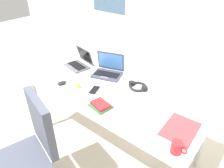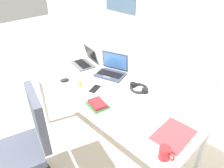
# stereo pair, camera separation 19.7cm
# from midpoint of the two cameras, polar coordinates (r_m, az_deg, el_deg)

# --- Properties ---
(ground_plane) EXTENTS (12.00, 12.00, 0.00)m
(ground_plane) POSITION_cam_midpoint_polar(r_m,az_deg,el_deg) (2.50, -2.34, -16.24)
(ground_plane) COLOR #B7AD9E
(wall_back) EXTENTS (6.00, 0.13, 2.60)m
(wall_back) POSITION_cam_midpoint_polar(r_m,az_deg,el_deg) (2.65, 13.69, 18.89)
(wall_back) COLOR silver
(wall_back) RESTS_ON ground_plane
(desk) EXTENTS (1.80, 0.80, 0.74)m
(desk) POSITION_cam_midpoint_polar(r_m,az_deg,el_deg) (2.04, -2.76, -3.34)
(desk) COLOR white
(desk) RESTS_ON ground_plane
(desk_lamp) EXTENTS (0.12, 0.18, 0.40)m
(desk_lamp) POSITION_cam_midpoint_polar(r_m,az_deg,el_deg) (1.80, 22.83, -1.80)
(desk_lamp) COLOR white
(desk_lamp) RESTS_ON desk
(laptop_front_right) EXTENTS (0.37, 0.33, 0.23)m
(laptop_front_right) POSITION_cam_midpoint_polar(r_m,az_deg,el_deg) (2.27, -3.56, 3.62)
(laptop_front_right) COLOR #33384C
(laptop_front_right) RESTS_ON desk
(laptop_back_right) EXTENTS (0.33, 0.30, 0.21)m
(laptop_back_right) POSITION_cam_midpoint_polar(r_m,az_deg,el_deg) (2.49, -11.23, 5.64)
(laptop_back_right) COLOR #515459
(laptop_back_right) RESTS_ON desk
(computer_mouse) EXTENTS (0.09, 0.11, 0.03)m
(computer_mouse) POSITION_cam_midpoint_polar(r_m,az_deg,el_deg) (2.19, -16.13, 0.19)
(computer_mouse) COLOR black
(computer_mouse) RESTS_ON desk
(cell_phone) EXTENTS (0.11, 0.15, 0.01)m
(cell_phone) POSITION_cam_midpoint_polar(r_m,az_deg,el_deg) (2.03, -7.61, -1.68)
(cell_phone) COLOR black
(cell_phone) RESTS_ON desk
(headphones) EXTENTS (0.21, 0.18, 0.04)m
(headphones) POSITION_cam_midpoint_polar(r_m,az_deg,el_deg) (2.05, 4.41, -0.74)
(headphones) COLOR black
(headphones) RESTS_ON desk
(pill_bottle) EXTENTS (0.04, 0.04, 0.08)m
(pill_bottle) POSITION_cam_midpoint_polar(r_m,az_deg,el_deg) (2.07, -11.88, -0.23)
(pill_bottle) COLOR gold
(pill_bottle) RESTS_ON desk
(book_stack) EXTENTS (0.20, 0.18, 0.04)m
(book_stack) POSITION_cam_midpoint_polar(r_m,az_deg,el_deg) (1.81, -6.28, -5.90)
(book_stack) COLOR #336638
(book_stack) RESTS_ON desk
(paper_folder_front_left) EXTENTS (0.24, 0.32, 0.01)m
(paper_folder_front_left) POSITION_cam_midpoint_polar(r_m,az_deg,el_deg) (1.65, 14.91, -11.97)
(paper_folder_front_left) COLOR red
(paper_folder_front_left) RESTS_ON desk
(coffee_mug) EXTENTS (0.11, 0.08, 0.09)m
(coffee_mug) POSITION_cam_midpoint_polar(r_m,az_deg,el_deg) (1.46, 13.52, -16.75)
(coffee_mug) COLOR #B21E23
(coffee_mug) RESTS_ON desk
(office_chair) EXTENTS (0.54, 0.59, 0.97)m
(office_chair) POSITION_cam_midpoint_polar(r_m,az_deg,el_deg) (2.01, -24.68, -18.83)
(office_chair) COLOR black
(office_chair) RESTS_ON ground_plane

